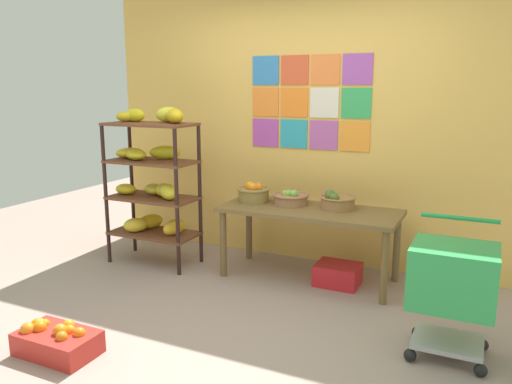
{
  "coord_description": "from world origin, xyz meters",
  "views": [
    {
      "loc": [
        1.61,
        -2.95,
        1.69
      ],
      "look_at": [
        -0.1,
        0.68,
        0.86
      ],
      "focal_mm": 35.39,
      "sensor_mm": 36.0,
      "label": 1
    }
  ],
  "objects_px": {
    "fruit_basket_back_right": "(337,201)",
    "fruit_basket_back_left": "(253,192)",
    "banana_shelf_unit": "(152,176)",
    "display_table": "(309,217)",
    "produce_crate_under_table": "(338,274)",
    "orange_crate_foreground": "(56,340)",
    "fruit_basket_right": "(290,198)",
    "shopping_cart": "(453,281)"
  },
  "relations": [
    {
      "from": "display_table",
      "to": "fruit_basket_back_right",
      "type": "height_order",
      "value": "fruit_basket_back_right"
    },
    {
      "from": "shopping_cart",
      "to": "fruit_basket_right",
      "type": "bearing_deg",
      "value": 149.44
    },
    {
      "from": "banana_shelf_unit",
      "to": "shopping_cart",
      "type": "height_order",
      "value": "banana_shelf_unit"
    },
    {
      "from": "fruit_basket_back_left",
      "to": "shopping_cart",
      "type": "distance_m",
      "value": 2.06
    },
    {
      "from": "fruit_basket_back_left",
      "to": "orange_crate_foreground",
      "type": "height_order",
      "value": "fruit_basket_back_left"
    },
    {
      "from": "display_table",
      "to": "fruit_basket_right",
      "type": "xyz_separation_m",
      "value": [
        -0.22,
        0.09,
        0.13
      ]
    },
    {
      "from": "fruit_basket_right",
      "to": "shopping_cart",
      "type": "relative_size",
      "value": 0.38
    },
    {
      "from": "fruit_basket_back_left",
      "to": "orange_crate_foreground",
      "type": "distance_m",
      "value": 2.13
    },
    {
      "from": "orange_crate_foreground",
      "to": "produce_crate_under_table",
      "type": "bearing_deg",
      "value": 55.42
    },
    {
      "from": "fruit_basket_back_right",
      "to": "fruit_basket_right",
      "type": "distance_m",
      "value": 0.43
    },
    {
      "from": "produce_crate_under_table",
      "to": "shopping_cart",
      "type": "relative_size",
      "value": 0.43
    },
    {
      "from": "orange_crate_foreground",
      "to": "shopping_cart",
      "type": "height_order",
      "value": "shopping_cart"
    },
    {
      "from": "display_table",
      "to": "fruit_basket_back_left",
      "type": "xyz_separation_m",
      "value": [
        -0.57,
        0.05,
        0.16
      ]
    },
    {
      "from": "fruit_basket_right",
      "to": "banana_shelf_unit",
      "type": "bearing_deg",
      "value": -167.16
    },
    {
      "from": "banana_shelf_unit",
      "to": "produce_crate_under_table",
      "type": "xyz_separation_m",
      "value": [
        1.81,
        0.18,
        -0.77
      ]
    },
    {
      "from": "display_table",
      "to": "fruit_basket_right",
      "type": "height_order",
      "value": "fruit_basket_right"
    },
    {
      "from": "fruit_basket_back_left",
      "to": "fruit_basket_back_right",
      "type": "bearing_deg",
      "value": 4.42
    },
    {
      "from": "display_table",
      "to": "orange_crate_foreground",
      "type": "bearing_deg",
      "value": -118.16
    },
    {
      "from": "fruit_basket_back_left",
      "to": "orange_crate_foreground",
      "type": "relative_size",
      "value": 0.59
    },
    {
      "from": "orange_crate_foreground",
      "to": "shopping_cart",
      "type": "xyz_separation_m",
      "value": [
        2.29,
        1.05,
        0.42
      ]
    },
    {
      "from": "display_table",
      "to": "fruit_basket_back_left",
      "type": "height_order",
      "value": "fruit_basket_back_left"
    },
    {
      "from": "fruit_basket_back_right",
      "to": "shopping_cart",
      "type": "height_order",
      "value": "shopping_cart"
    },
    {
      "from": "display_table",
      "to": "fruit_basket_back_left",
      "type": "bearing_deg",
      "value": 175.25
    },
    {
      "from": "display_table",
      "to": "fruit_basket_right",
      "type": "relative_size",
      "value": 4.74
    },
    {
      "from": "banana_shelf_unit",
      "to": "fruit_basket_back_right",
      "type": "distance_m",
      "value": 1.77
    },
    {
      "from": "fruit_basket_back_right",
      "to": "fruit_basket_back_left",
      "type": "distance_m",
      "value": 0.78
    },
    {
      "from": "banana_shelf_unit",
      "to": "produce_crate_under_table",
      "type": "relative_size",
      "value": 4.05
    },
    {
      "from": "banana_shelf_unit",
      "to": "produce_crate_under_table",
      "type": "height_order",
      "value": "banana_shelf_unit"
    },
    {
      "from": "fruit_basket_right",
      "to": "produce_crate_under_table",
      "type": "bearing_deg",
      "value": -13.35
    },
    {
      "from": "banana_shelf_unit",
      "to": "display_table",
      "type": "height_order",
      "value": "banana_shelf_unit"
    },
    {
      "from": "produce_crate_under_table",
      "to": "orange_crate_foreground",
      "type": "xyz_separation_m",
      "value": [
        -1.32,
        -1.91,
        -0.0
      ]
    },
    {
      "from": "orange_crate_foreground",
      "to": "shopping_cart",
      "type": "relative_size",
      "value": 0.6
    },
    {
      "from": "fruit_basket_right",
      "to": "orange_crate_foreground",
      "type": "distance_m",
      "value": 2.27
    },
    {
      "from": "shopping_cart",
      "to": "banana_shelf_unit",
      "type": "bearing_deg",
      "value": 169.31
    },
    {
      "from": "banana_shelf_unit",
      "to": "orange_crate_foreground",
      "type": "relative_size",
      "value": 2.91
    },
    {
      "from": "display_table",
      "to": "fruit_basket_back_right",
      "type": "distance_m",
      "value": 0.28
    },
    {
      "from": "fruit_basket_right",
      "to": "fruit_basket_back_left",
      "type": "height_order",
      "value": "fruit_basket_back_left"
    },
    {
      "from": "fruit_basket_right",
      "to": "fruit_basket_back_left",
      "type": "xyz_separation_m",
      "value": [
        -0.35,
        -0.05,
        0.03
      ]
    },
    {
      "from": "fruit_basket_right",
      "to": "orange_crate_foreground",
      "type": "xyz_separation_m",
      "value": [
        -0.82,
        -2.03,
        -0.61
      ]
    },
    {
      "from": "produce_crate_under_table",
      "to": "shopping_cart",
      "type": "height_order",
      "value": "shopping_cart"
    },
    {
      "from": "banana_shelf_unit",
      "to": "fruit_basket_back_right",
      "type": "xyz_separation_m",
      "value": [
        1.74,
        0.31,
        -0.14
      ]
    },
    {
      "from": "fruit_basket_back_right",
      "to": "display_table",
      "type": "bearing_deg",
      "value": -153.12
    }
  ]
}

